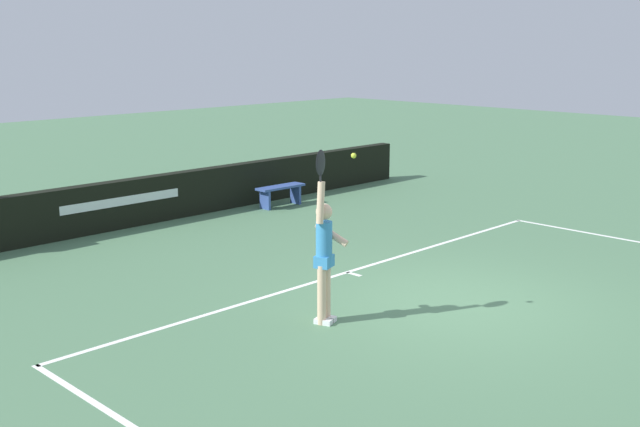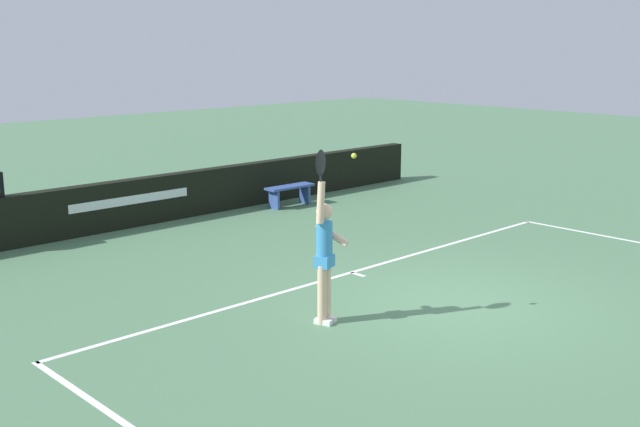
% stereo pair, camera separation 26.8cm
% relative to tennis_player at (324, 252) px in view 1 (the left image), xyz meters
% --- Properties ---
extents(ground_plane, '(60.00, 60.00, 0.00)m').
position_rel_tennis_player_xyz_m(ground_plane, '(1.94, -0.77, -0.98)').
color(ground_plane, '#4D7653').
extents(court_lines, '(10.82, 5.83, 0.00)m').
position_rel_tennis_player_xyz_m(court_lines, '(1.94, -1.47, -0.98)').
color(court_lines, white).
rests_on(court_lines, ground).
extents(back_wall, '(14.77, 0.30, 0.98)m').
position_rel_tennis_player_xyz_m(back_wall, '(1.94, 6.80, -0.49)').
color(back_wall, black).
rests_on(back_wall, ground).
extents(tennis_player, '(0.50, 0.49, 2.39)m').
position_rel_tennis_player_xyz_m(tennis_player, '(0.00, 0.00, 0.00)').
color(tennis_player, beige).
rests_on(tennis_player, ground).
extents(tennis_ball, '(0.07, 0.07, 0.07)m').
position_rel_tennis_player_xyz_m(tennis_ball, '(0.25, -0.29, 1.30)').
color(tennis_ball, '#C7D934').
extents(courtside_bench_near, '(1.23, 0.38, 0.48)m').
position_rel_tennis_player_xyz_m(courtside_bench_near, '(4.70, 6.05, -0.63)').
color(courtside_bench_near, '#354F94').
rests_on(courtside_bench_near, ground).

